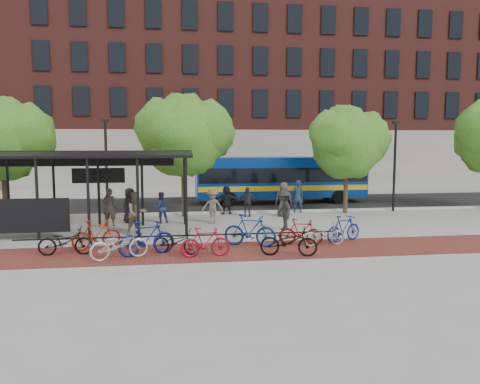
{
  "coord_description": "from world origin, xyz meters",
  "views": [
    {
      "loc": [
        -3.47,
        -21.6,
        3.99
      ],
      "look_at": [
        -0.4,
        0.24,
        1.6
      ],
      "focal_mm": 35.0,
      "sensor_mm": 36.0,
      "label": 1
    }
  ],
  "objects": [
    {
      "name": "curb",
      "position": [
        0.0,
        4.0,
        0.06
      ],
      "size": [
        160.0,
        0.25,
        0.12
      ],
      "primitive_type": "cube",
      "color": "#B7B7B2",
      "rests_on": "ground"
    },
    {
      "name": "bike_4",
      "position": [
        -3.44,
        -5.13,
        0.45
      ],
      "size": [
        1.83,
        1.23,
        0.91
      ],
      "primitive_type": "imported",
      "rotation": [
        0.0,
        0.0,
        1.17
      ],
      "color": "black",
      "rests_on": "ground"
    },
    {
      "name": "bus_shelter",
      "position": [
        -8.13,
        -0.48,
        3.0
      ],
      "size": [
        10.6,
        3.07,
        3.6
      ],
      "color": "black",
      "rests_on": "ground"
    },
    {
      "name": "pedestrian_2",
      "position": [
        -4.16,
        1.44,
        0.76
      ],
      "size": [
        0.88,
        0.78,
        1.53
      ],
      "primitive_type": "imported",
      "rotation": [
        0.0,
        0.0,
        3.45
      ],
      "color": "navy",
      "rests_on": "ground"
    },
    {
      "name": "lamp_post_left",
      "position": [
        -7.0,
        3.6,
        2.75
      ],
      "size": [
        0.35,
        0.2,
        5.12
      ],
      "color": "black",
      "rests_on": "ground"
    },
    {
      "name": "pedestrian_5",
      "position": [
        -0.65,
        3.75,
        0.78
      ],
      "size": [
        1.48,
        0.54,
        1.57
      ],
      "primitive_type": "imported",
      "rotation": [
        0.0,
        0.0,
        3.19
      ],
      "color": "black",
      "rests_on": "ground"
    },
    {
      "name": "bike_1",
      "position": [
        -6.38,
        -3.93,
        0.55
      ],
      "size": [
        1.87,
        1.21,
        1.09
      ],
      "primitive_type": "imported",
      "rotation": [
        0.0,
        0.0,
        1.99
      ],
      "color": "#9A240E",
      "rests_on": "ground"
    },
    {
      "name": "brick_strip",
      "position": [
        -2.0,
        -5.0,
        0.0
      ],
      "size": [
        24.0,
        3.0,
        0.01
      ],
      "primitive_type": "cube",
      "color": "maroon",
      "rests_on": "ground"
    },
    {
      "name": "lamp_post_right",
      "position": [
        9.0,
        3.6,
        2.75
      ],
      "size": [
        0.35,
        0.2,
        5.12
      ],
      "color": "black",
      "rests_on": "ground"
    },
    {
      "name": "pedestrian_6",
      "position": [
        2.28,
        2.54,
        0.92
      ],
      "size": [
        1.02,
        0.8,
        1.84
      ],
      "primitive_type": "imported",
      "rotation": [
        0.0,
        0.0,
        2.88
      ],
      "color": "#423A35",
      "rests_on": "ground"
    },
    {
      "name": "pedestrian_0",
      "position": [
        -5.67,
        1.67,
        0.87
      ],
      "size": [
        0.98,
        1.0,
        1.73
      ],
      "primitive_type": "imported",
      "rotation": [
        0.0,
        0.0,
        0.82
      ],
      "color": "black",
      "rests_on": "ground"
    },
    {
      "name": "building_tower",
      "position": [
        -16.0,
        40.0,
        15.0
      ],
      "size": [
        22.0,
        22.0,
        30.0
      ],
      "primitive_type": "cube",
      "color": "#7A664C",
      "rests_on": "ground"
    },
    {
      "name": "bike_3",
      "position": [
        -4.47,
        -5.18,
        0.61
      ],
      "size": [
        2.11,
        1.27,
        1.23
      ],
      "primitive_type": "imported",
      "rotation": [
        0.0,
        0.0,
        1.94
      ],
      "color": "navy",
      "rests_on": "ground"
    },
    {
      "name": "pedestrian_8",
      "position": [
        -5.11,
        -1.42,
        0.93
      ],
      "size": [
        1.14,
        1.07,
        1.86
      ],
      "primitive_type": "imported",
      "rotation": [
        0.0,
        0.0,
        0.53
      ],
      "color": "#64594A",
      "rests_on": "ground"
    },
    {
      "name": "ground",
      "position": [
        0.0,
        0.0,
        0.0
      ],
      "size": [
        160.0,
        160.0,
        0.0
      ],
      "primitive_type": "plane",
      "color": "#9E9E99",
      "rests_on": "ground"
    },
    {
      "name": "bike_11",
      "position": [
        3.19,
        -3.96,
        0.53
      ],
      "size": [
        1.8,
        1.17,
        1.05
      ],
      "primitive_type": "imported",
      "rotation": [
        0.0,
        0.0,
        1.99
      ],
      "color": "navy",
      "rests_on": "ground"
    },
    {
      "name": "pedestrian_3",
      "position": [
        -1.67,
        0.87,
        0.85
      ],
      "size": [
        1.21,
        0.86,
        1.7
      ],
      "primitive_type": "imported",
      "rotation": [
        0.0,
        0.0,
        -0.23
      ],
      "color": "brown",
      "rests_on": "ground"
    },
    {
      "name": "asphalt_street",
      "position": [
        0.0,
        8.0,
        0.01
      ],
      "size": [
        160.0,
        8.0,
        0.01
      ],
      "primitive_type": "cube",
      "color": "black",
      "rests_on": "ground"
    },
    {
      "name": "pedestrian_7",
      "position": [
        3.38,
        3.8,
        0.92
      ],
      "size": [
        0.68,
        0.46,
        1.84
      ],
      "primitive_type": "imported",
      "rotation": [
        0.0,
        0.0,
        3.12
      ],
      "color": "#20304B",
      "rests_on": "ground"
    },
    {
      "name": "pedestrian_9",
      "position": [
        1.4,
        -1.22,
        0.91
      ],
      "size": [
        0.87,
        1.28,
        1.82
      ],
      "primitive_type": "imported",
      "rotation": [
        0.0,
        0.0,
        4.89
      ],
      "color": "#242424",
      "rests_on": "ground"
    },
    {
      "name": "bike_8",
      "position": [
        0.44,
        -5.98,
        0.52
      ],
      "size": [
        2.1,
        1.17,
        1.05
      ],
      "primitive_type": "imported",
      "rotation": [
        0.0,
        0.0,
        1.32
      ],
      "color": "black",
      "rests_on": "ground"
    },
    {
      "name": "bus",
      "position": [
        3.39,
        8.1,
        1.71
      ],
      "size": [
        11.06,
        2.76,
        2.98
      ],
      "rotation": [
        0.0,
        0.0,
        0.01
      ],
      "color": "navy",
      "rests_on": "ground"
    },
    {
      "name": "pedestrian_1",
      "position": [
        -6.54,
        0.95,
        0.9
      ],
      "size": [
        0.7,
        0.5,
        1.79
      ],
      "primitive_type": "imported",
      "rotation": [
        0.0,
        0.0,
        3.03
      ],
      "color": "#403933",
      "rests_on": "ground"
    },
    {
      "name": "bike_2",
      "position": [
        -5.36,
        -5.62,
        0.52
      ],
      "size": [
        2.1,
        1.33,
        1.04
      ],
      "primitive_type": "imported",
      "rotation": [
        0.0,
        0.0,
        1.92
      ],
      "color": "#B7B7BA",
      "rests_on": "ground"
    },
    {
      "name": "tree_b",
      "position": [
        -2.9,
        3.35,
        4.46
      ],
      "size": [
        5.15,
        4.2,
        6.47
      ],
      "color": "#382619",
      "rests_on": "ground"
    },
    {
      "name": "tree_a",
      "position": [
        -11.91,
        3.35,
        4.24
      ],
      "size": [
        4.9,
        4.0,
        6.18
      ],
      "color": "#382619",
      "rests_on": "ground"
    },
    {
      "name": "bike_rack_rail",
      "position": [
        -3.3,
        -4.1,
        0.0
      ],
      "size": [
        12.0,
        0.05,
        0.95
      ],
      "primitive_type": "cube",
      "color": "black",
      "rests_on": "ground"
    },
    {
      "name": "pedestrian_4",
      "position": [
        0.34,
        2.78,
        0.79
      ],
      "size": [
        0.96,
        0.47,
        1.59
      ],
      "primitive_type": "imported",
      "rotation": [
        0.0,
        0.0,
        6.19
      ],
      "color": "#2A2A2A",
      "rests_on": "ground"
    },
    {
      "name": "bike_0",
      "position": [
        -7.3,
        -4.79,
        0.49
      ],
      "size": [
        1.89,
        0.68,
        0.99
      ],
      "primitive_type": "imported",
      "rotation": [
        0.0,
        0.0,
        1.56
      ],
      "color": "black",
      "rests_on": "ground"
    },
    {
      "name": "tree_c",
      "position": [
        6.09,
        3.35,
        4.05
      ],
      "size": [
        4.66,
        3.8,
        5.92
      ],
      "color": "#382619",
      "rests_on": "ground"
    },
    {
      "name": "bike_7",
      "position": [
        -0.65,
        -4.29,
        0.62
      ],
      "size": [
        2.11,
        1.36,
        1.23
      ],
      "primitive_type": "imported",
      "rotation": [
        0.0,
        0.0,
        1.16
      ],
      "color": "navy",
      "rests_on": "ground"
    },
    {
      "name": "bike_9",
      "position": [
        1.33,
        -4.35,
        0.51
      ],
      "size": [
        1.76,
        0.86,
        1.02
      ],
      "primitive_type": "imported",
      "rotation": [
        0.0,
        0.0,
        1.34
      ],
      "color": "maroon",
      "rests_on": "ground"
    },
    {
      "name": "bike_10",
      "position": [
        2.18,
        -4.58,
        0.44
      ],
      "size": [
        1.75,
        0.81,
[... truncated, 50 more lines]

